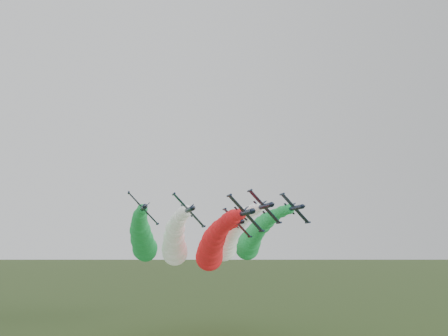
{
  "coord_description": "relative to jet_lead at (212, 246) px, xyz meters",
  "views": [
    {
      "loc": [
        -21.45,
        -101.44,
        29.86
      ],
      "look_at": [
        4.86,
        -0.61,
        48.62
      ],
      "focal_mm": 35.0,
      "sensor_mm": 36.0,
      "label": 1
    }
  ],
  "objects": [
    {
      "name": "jet_lead",
      "position": [
        0.0,
        0.0,
        0.0
      ],
      "size": [
        14.09,
        69.88,
        18.75
      ],
      "rotation": [
        0.0,
        0.8,
        0.0
      ],
      "color": "black",
      "rests_on": "ground"
    },
    {
      "name": "jet_inner_left",
      "position": [
        -9.81,
        11.48,
        1.29
      ],
      "size": [
        14.0,
        69.79,
        18.66
      ],
      "rotation": [
        0.0,
        0.8,
        0.0
      ],
      "color": "black",
      "rests_on": "ground"
    },
    {
      "name": "jet_inner_right",
      "position": [
        7.0,
        7.61,
        2.27
      ],
      "size": [
        13.43,
        69.22,
        18.09
      ],
      "rotation": [
        0.0,
        0.8,
        0.0
      ],
      "color": "black",
      "rests_on": "ground"
    },
    {
      "name": "jet_outer_left",
      "position": [
        -19.59,
        17.84,
        2.13
      ],
      "size": [
        13.54,
        69.33,
        18.2
      ],
      "rotation": [
        0.0,
        0.8,
        0.0
      ],
      "color": "black",
      "rests_on": "ground"
    },
    {
      "name": "jet_outer_right",
      "position": [
        19.15,
        18.42,
        2.89
      ],
      "size": [
        14.12,
        69.9,
        18.78
      ],
      "rotation": [
        0.0,
        0.8,
        0.0
      ],
      "color": "black",
      "rests_on": "ground"
    },
    {
      "name": "jet_trail",
      "position": [
        5.46,
        24.12,
        -0.38
      ],
      "size": [
        13.28,
        69.07,
        17.94
      ],
      "rotation": [
        0.0,
        0.8,
        0.0
      ],
      "color": "black",
      "rests_on": "ground"
    }
  ]
}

